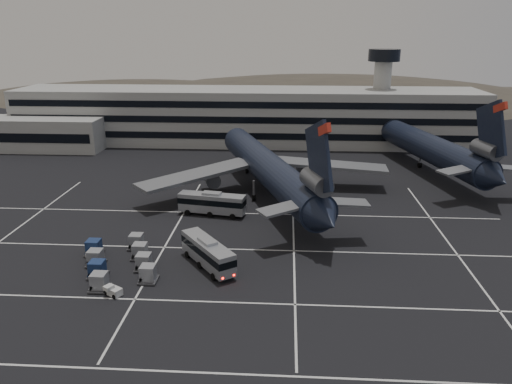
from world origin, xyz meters
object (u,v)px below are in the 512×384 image
bus_far (212,203)px  uld_cluster (120,260)px  trijet_main (269,169)px  bus_near (208,252)px  tug_a (92,257)px

bus_far → uld_cluster: bus_far is taller
trijet_main → uld_cluster: size_ratio=3.82×
bus_far → trijet_main: bearing=-31.5°
trijet_main → bus_far: trijet_main is taller
bus_far → uld_cluster: 21.41m
trijet_main → bus_near: size_ratio=5.60×
trijet_main → tug_a: size_ratio=25.77×
bus_near → tug_a: (-15.45, 0.66, -1.49)m
trijet_main → bus_far: 13.62m
tug_a → uld_cluster: 4.56m
trijet_main → bus_near: (-6.67, -28.32, -3.20)m
tug_a → bus_near: bearing=-15.5°
trijet_main → bus_far: size_ratio=4.99×
trijet_main → bus_far: (-8.85, -9.87, -3.14)m
trijet_main → bus_near: 29.27m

